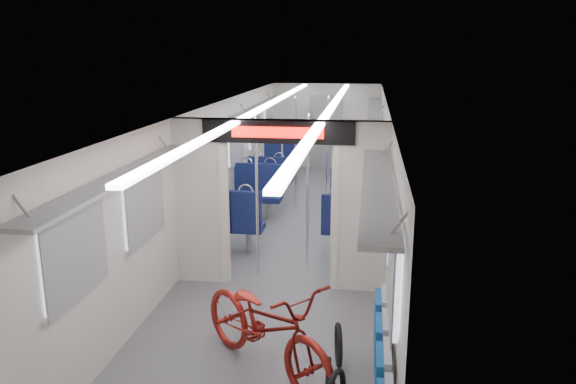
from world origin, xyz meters
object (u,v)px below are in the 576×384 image
(bicycle, at_px, (266,325))
(bike_hoop_c, at_px, (338,347))
(seat_bay_near_right, at_px, (353,206))
(seat_bay_far_right, at_px, (358,166))
(flip_bench, at_px, (382,359))
(stanchion_near_right, at_px, (308,192))
(seat_bay_near_left, at_px, (247,202))
(stanchion_far_right, at_px, (327,153))
(stanchion_near_left, at_px, (257,198))
(stanchion_far_left, at_px, (296,154))
(seat_bay_far_left, at_px, (276,168))

(bicycle, bearing_deg, bike_hoop_c, -29.07)
(seat_bay_near_right, xyz_separation_m, seat_bay_far_right, (-0.00, 3.43, 0.00))
(flip_bench, distance_m, stanchion_near_right, 3.74)
(seat_bay_near_left, relative_size, stanchion_far_right, 0.99)
(seat_bay_near_left, distance_m, stanchion_near_left, 2.01)
(seat_bay_far_right, relative_size, stanchion_near_right, 0.94)
(bicycle, height_order, bike_hoop_c, bicycle)
(seat_bay_near_left, relative_size, stanchion_near_left, 0.99)
(stanchion_near_left, bearing_deg, stanchion_near_right, 33.05)
(seat_bay_near_right, xyz_separation_m, stanchion_far_left, (-1.21, 1.55, 0.60))
(bike_hoop_c, relative_size, stanchion_far_left, 0.20)
(seat_bay_far_left, bearing_deg, seat_bay_near_right, -58.72)
(flip_bench, bearing_deg, stanchion_near_left, 119.03)
(bike_hoop_c, bearing_deg, flip_bench, -62.51)
(seat_bay_near_right, bearing_deg, stanchion_near_left, -124.50)
(seat_bay_far_right, bearing_deg, bike_hoop_c, -90.01)
(flip_bench, height_order, seat_bay_near_right, seat_bay_near_right)
(flip_bench, height_order, stanchion_near_right, stanchion_near_right)
(bicycle, distance_m, seat_bay_far_right, 7.90)
(bike_hoop_c, distance_m, stanchion_far_right, 6.00)
(bike_hoop_c, height_order, stanchion_far_left, stanchion_far_left)
(flip_bench, distance_m, stanchion_far_left, 6.78)
(seat_bay_near_left, height_order, stanchion_near_left, stanchion_near_left)
(stanchion_near_left, relative_size, stanchion_far_right, 1.00)
(bike_hoop_c, bearing_deg, stanchion_near_left, 119.56)
(stanchion_near_left, bearing_deg, stanchion_far_right, 78.74)
(seat_bay_near_left, bearing_deg, seat_bay_far_left, 90.00)
(seat_bay_far_left, distance_m, stanchion_far_left, 1.78)
(seat_bay_far_right, bearing_deg, stanchion_near_right, -97.37)
(bike_hoop_c, distance_m, seat_bay_near_left, 4.55)
(flip_bench, xyz_separation_m, seat_bay_near_left, (-2.29, 4.94, -0.01))
(bicycle, relative_size, seat_bay_far_right, 0.92)
(stanchion_near_left, height_order, stanchion_near_right, same)
(seat_bay_near_right, bearing_deg, seat_bay_far_right, 90.00)
(seat_bay_near_left, relative_size, stanchion_near_right, 0.99)
(stanchion_far_left, bearing_deg, seat_bay_far_right, 57.31)
(flip_bench, height_order, seat_bay_near_left, seat_bay_near_left)
(flip_bench, relative_size, stanchion_near_right, 0.91)
(seat_bay_near_right, distance_m, stanchion_far_right, 1.90)
(bike_hoop_c, height_order, seat_bay_near_right, seat_bay_near_right)
(seat_bay_far_right, distance_m, stanchion_far_right, 1.92)
(bike_hoop_c, relative_size, seat_bay_near_left, 0.20)
(stanchion_far_left, bearing_deg, stanchion_far_right, 13.88)
(bike_hoop_c, xyz_separation_m, stanchion_far_left, (-1.21, 5.75, 0.95))
(seat_bay_near_left, height_order, seat_bay_far_right, seat_bay_near_left)
(bicycle, xyz_separation_m, bike_hoop_c, (0.71, 0.24, -0.32))
(bicycle, bearing_deg, flip_bench, -74.41)
(seat_bay_far_left, relative_size, stanchion_far_left, 0.86)
(stanchion_near_right, relative_size, stanchion_far_left, 1.00)
(seat_bay_near_left, height_order, stanchion_near_right, stanchion_near_right)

